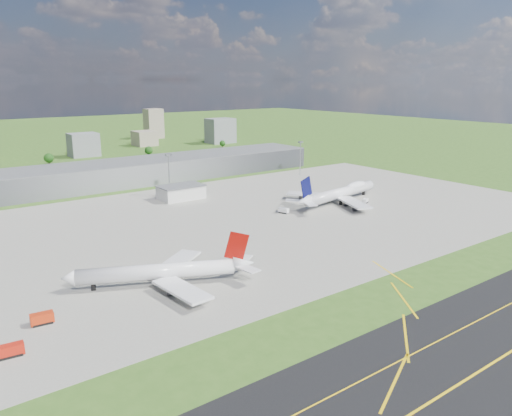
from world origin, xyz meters
TOP-DOWN VIEW (x-y plane):
  - ground at (0.00, 150.00)m, footprint 1400.00×1400.00m
  - apron at (10.00, 40.00)m, footprint 360.00×190.00m
  - terminal at (0.00, 165.00)m, footprint 300.00×42.00m
  - ops_building at (10.00, 100.00)m, footprint 26.00×16.00m
  - mast_center at (10.00, 115.00)m, footprint 3.50×2.00m
  - mast_east at (120.00, 115.00)m, footprint 3.50×2.00m
  - airliner_red_twin at (-58.17, -13.49)m, footprint 62.92×47.35m
  - airliner_blue_quad at (82.55, 36.53)m, footprint 75.71×58.81m
  - fire_truck at (-112.49, -32.31)m, footprint 7.58×3.52m
  - crash_tender at (-100.79, -18.46)m, footprint 6.89×3.58m
  - tug_yellow at (-43.58, -8.29)m, footprint 3.92×3.06m
  - van_white_near at (38.60, 36.78)m, footprint 4.35×6.27m
  - van_white_far at (92.16, 25.61)m, footprint 5.36×3.87m
  - bldg_c at (20.00, 310.00)m, footprint 26.00×20.00m
  - bldg_ce at (100.00, 350.00)m, footprint 22.00×24.00m
  - bldg_e at (180.00, 320.00)m, footprint 30.00×22.00m
  - bldg_tall_e at (140.00, 410.00)m, footprint 20.00×18.00m
  - tree_c at (-20.00, 280.00)m, footprint 8.10×8.10m
  - tree_e at (70.00, 275.00)m, footprint 7.65×7.65m
  - tree_far_e at (160.00, 285.00)m, footprint 6.30×6.30m

SIDE VIEW (x-z plane):
  - ground at x=0.00m, z-range 0.00..0.00m
  - apron at x=10.00m, z-range 0.00..0.08m
  - tug_yellow at x=-43.58m, z-range 0.04..1.77m
  - van_white_far at x=92.16m, z-range 0.01..2.53m
  - van_white_near at x=38.60m, z-range 0.00..2.88m
  - fire_truck at x=-112.49m, z-range 0.00..3.28m
  - crash_tender at x=-100.79m, z-range 0.00..3.44m
  - ops_building at x=10.00m, z-range 0.00..8.00m
  - tree_far_e at x=160.00m, z-range 0.68..8.38m
  - airliner_red_twin at x=-58.17m, z-range -4.29..14.09m
  - airliner_blue_quad at x=82.55m, z-range -4.40..15.41m
  - tree_e at x=70.00m, z-range 0.84..10.19m
  - tree_c at x=-20.00m, z-range 0.89..10.79m
  - terminal at x=0.00m, z-range 0.00..15.00m
  - bldg_ce at x=100.00m, z-range 0.00..16.00m
  - bldg_c at x=20.00m, z-range 0.00..22.00m
  - bldg_e at x=180.00m, z-range 0.00..28.00m
  - mast_center at x=10.00m, z-range 4.76..30.66m
  - mast_east at x=120.00m, z-range 4.76..30.66m
  - bldg_tall_e at x=140.00m, z-range 0.00..36.00m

